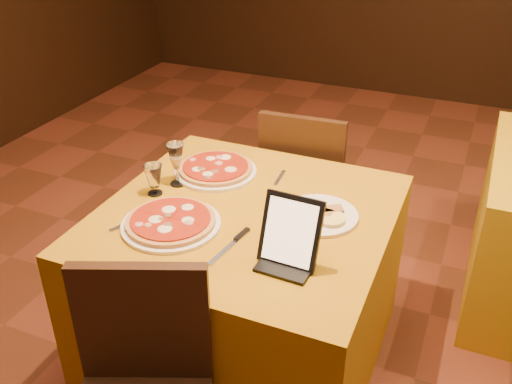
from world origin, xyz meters
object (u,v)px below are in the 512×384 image
at_px(chair_main_far, 309,184).
at_px(tablet, 291,231).
at_px(main_table, 247,287).
at_px(water_glass, 154,180).
at_px(pizza_far, 216,170).
at_px(wine_glass, 176,164).
at_px(pizza_near, 171,223).

xyz_separation_m(chair_main_far, tablet, (0.26, -1.04, 0.41)).
xyz_separation_m(main_table, chair_main_far, (0.00, 0.81, 0.08)).
bearing_deg(water_glass, main_table, 2.69).
bearing_deg(pizza_far, wine_glass, -123.07).
xyz_separation_m(pizza_far, water_glass, (-0.15, -0.26, 0.05)).
relative_size(water_glass, tablet, 0.53).
bearing_deg(water_glass, pizza_far, 60.92).
relative_size(main_table, water_glass, 8.46).
xyz_separation_m(pizza_near, pizza_far, (-0.04, 0.45, -0.00)).
relative_size(main_table, chair_main_far, 1.21).
distance_m(pizza_near, tablet, 0.49).
bearing_deg(chair_main_far, tablet, 100.79).
bearing_deg(wine_glass, main_table, -14.02).
height_order(main_table, pizza_far, pizza_far).
bearing_deg(wine_glass, chair_main_far, 63.90).
xyz_separation_m(chair_main_far, pizza_far, (-0.25, -0.57, 0.31)).
relative_size(chair_main_far, water_glass, 7.00).
relative_size(pizza_far, tablet, 1.47).
xyz_separation_m(main_table, pizza_near, (-0.22, -0.20, 0.39)).
height_order(pizza_near, pizza_far, same).
bearing_deg(main_table, tablet, -41.12).
height_order(wine_glass, water_glass, wine_glass).
distance_m(chair_main_far, water_glass, 0.99).
relative_size(main_table, pizza_near, 2.96).
distance_m(main_table, wine_glass, 0.60).
bearing_deg(pizza_far, pizza_near, -85.32).
bearing_deg(wine_glass, water_glass, -112.72).
relative_size(main_table, wine_glass, 5.79).
height_order(main_table, chair_main_far, chair_main_far).
height_order(pizza_far, water_glass, water_glass).
bearing_deg(wine_glass, tablet, -27.28).
relative_size(pizza_near, tablet, 1.52).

